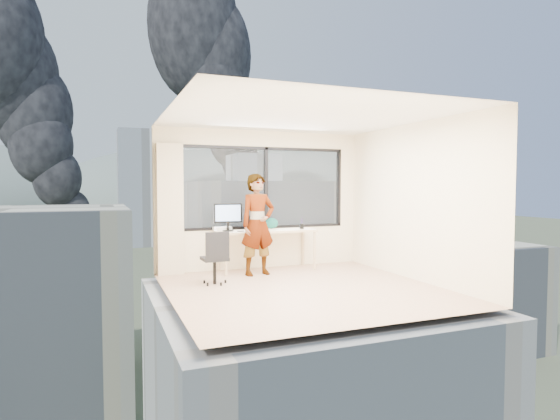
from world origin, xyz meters
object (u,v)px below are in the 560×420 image
monitor (228,217)px  game_console (222,229)px  person (258,224)px  handbag (271,223)px  desk (267,250)px  laptop (256,224)px  chair (215,257)px

monitor → game_console: monitor is taller
person → handbag: person is taller
monitor → game_console: (-0.07, 0.14, -0.22)m
desk → person: person is taller
game_console → laptop: (0.58, -0.21, 0.08)m
chair → handbag: handbag is taller
person → monitor: (-0.43, 0.40, 0.12)m
monitor → laptop: 0.53m
laptop → handbag: size_ratio=1.50×
game_console → laptop: 0.62m
desk → game_console: game_console is taller
person → monitor: bearing=127.0°
monitor → game_console: size_ratio=1.71×
chair → game_console: bearing=67.2°
handbag → monitor: bearing=-152.6°
monitor → laptop: monitor is taller
desk → laptop: (-0.22, -0.02, 0.50)m
game_console → handbag: handbag is taller
handbag → desk: bearing=-111.0°
monitor → handbag: bearing=16.5°
person → handbag: size_ratio=6.75×
monitor → laptop: bearing=-1.5°
person → laptop: (0.08, 0.33, -0.02)m
handbag → chair: bearing=-125.6°
desk → person: (-0.30, -0.35, 0.51)m
monitor → game_console: bearing=123.8°
desk → handbag: bearing=52.3°
chair → laptop: (0.96, 0.81, 0.44)m
desk → laptop: size_ratio=4.57×
chair → person: 1.10m
chair → handbag: 1.76m
desk → monitor: bearing=176.0°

